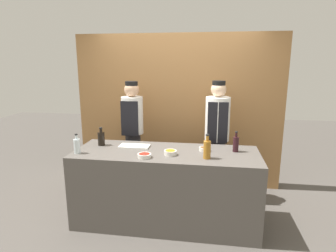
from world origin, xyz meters
name	(u,v)px	position (x,y,z in m)	size (l,w,h in m)	color
ground_plane	(166,220)	(0.00, 0.00, 0.00)	(14.00, 14.00, 0.00)	#4C4742
cabinet_wall	(178,111)	(0.00, 1.24, 1.20)	(3.24, 0.18, 2.40)	olive
counter	(166,187)	(0.00, 0.00, 0.46)	(2.22, 0.81, 0.92)	#514C47
sauce_bowl_red	(144,155)	(-0.21, -0.25, 0.94)	(0.15, 0.15, 0.04)	silver
sauce_bowl_brown	(204,149)	(0.46, 0.10, 0.94)	(0.13, 0.13, 0.05)	silver
sauce_bowl_orange	(170,152)	(0.07, -0.12, 0.95)	(0.14, 0.14, 0.05)	silver
cutting_board	(134,146)	(-0.43, 0.13, 0.93)	(0.38, 0.19, 0.02)	white
bottle_soy	(101,138)	(-0.87, 0.14, 1.01)	(0.09, 0.09, 0.24)	black
bottle_clear	(77,146)	(-1.02, -0.22, 1.01)	(0.07, 0.07, 0.24)	silver
bottle_wine	(236,144)	(0.83, 0.12, 1.01)	(0.07, 0.07, 0.25)	black
bottle_amber	(207,149)	(0.49, -0.17, 1.03)	(0.08, 0.08, 0.28)	#9E661E
chef_left	(133,133)	(-0.62, 0.73, 0.94)	(0.31, 0.31, 1.70)	#28282D
chef_right	(217,136)	(0.62, 0.73, 0.94)	(0.34, 0.34, 1.72)	#28282D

